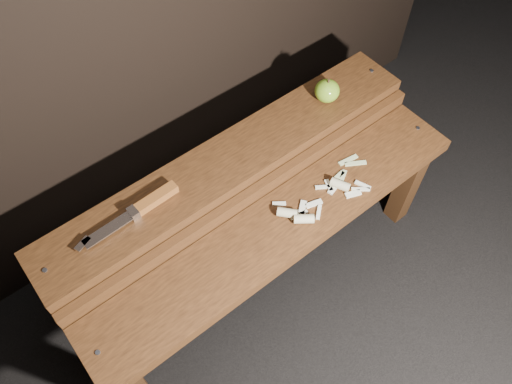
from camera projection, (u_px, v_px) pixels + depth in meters
ground at (267, 277)px, 1.73m from camera, size 60.00×60.00×0.00m
bench_front_tier at (283, 239)px, 1.41m from camera, size 1.20×0.20×0.42m
bench_rear_tier at (234, 176)px, 1.46m from camera, size 1.20×0.21×0.50m
apple at (327, 91)px, 1.49m from camera, size 0.08×0.08×0.08m
knife at (144, 206)px, 1.28m from camera, size 0.30×0.04×0.03m
apple_scraps at (318, 200)px, 1.39m from camera, size 0.34×0.14×0.03m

